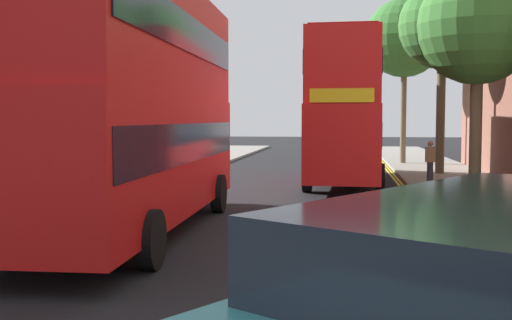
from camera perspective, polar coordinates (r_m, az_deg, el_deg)
sidewalk_left at (r=18.88m, az=-19.37°, el=-4.08°), size 4.00×80.00×0.14m
kerb_line_outer at (r=15.01m, az=16.66°, el=-6.25°), size 0.10×56.00×0.01m
kerb_line_inner at (r=14.98m, az=16.05°, el=-6.26°), size 0.10×56.00×0.01m
double_decker_bus_away at (r=14.33m, az=-10.70°, el=5.52°), size 2.99×10.86×5.64m
double_decker_bus_oncoming at (r=25.37m, az=8.17°, el=4.74°), size 3.06×10.88×5.64m
pedestrian_far at (r=23.88m, az=15.39°, el=-0.19°), size 0.34×0.22×1.62m
street_tree_near at (r=29.62m, az=16.40°, el=11.43°), size 3.83×3.83×8.44m
street_tree_far at (r=36.10m, az=13.21°, el=10.60°), size 4.29×4.29×8.98m
street_tree_distant at (r=24.35m, az=19.34°, el=11.33°), size 4.27×4.27×7.90m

